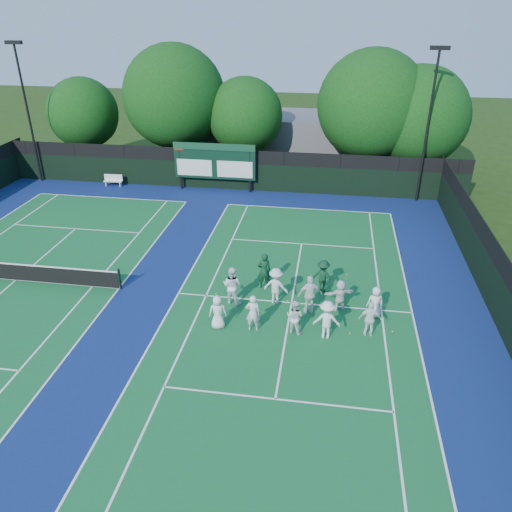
# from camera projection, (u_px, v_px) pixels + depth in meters

# --- Properties ---
(ground) EXTENTS (120.00, 120.00, 0.00)m
(ground) POSITION_uv_depth(u_px,v_px,m) (290.00, 315.00, 22.47)
(ground) COLOR #1C340E
(ground) RESTS_ON ground
(court_apron) EXTENTS (34.00, 32.00, 0.01)m
(court_apron) POSITION_uv_depth(u_px,v_px,m) (168.00, 293.00, 24.16)
(court_apron) COLOR navy
(court_apron) RESTS_ON ground
(near_court) EXTENTS (11.05, 23.85, 0.01)m
(near_court) POSITION_uv_depth(u_px,v_px,m) (292.00, 303.00, 23.34)
(near_court) COLOR #135C2C
(near_court) RESTS_ON ground
(left_court) EXTENTS (11.05, 23.85, 0.01)m
(left_court) POSITION_uv_depth(u_px,v_px,m) (16.00, 280.00, 25.25)
(left_court) COLOR #135C2C
(left_court) RESTS_ON ground
(back_fence) EXTENTS (34.00, 0.08, 3.00)m
(back_fence) POSITION_uv_depth(u_px,v_px,m) (229.00, 172.00, 36.71)
(back_fence) COLOR black
(back_fence) RESTS_ON ground
(divider_fence_right) EXTENTS (0.08, 32.00, 3.00)m
(divider_fence_right) POSITION_uv_depth(u_px,v_px,m) (501.00, 294.00, 21.50)
(divider_fence_right) COLOR black
(divider_fence_right) RESTS_ON ground
(scoreboard) EXTENTS (6.00, 0.21, 3.55)m
(scoreboard) POSITION_uv_depth(u_px,v_px,m) (214.00, 162.00, 36.11)
(scoreboard) COLOR black
(scoreboard) RESTS_ON ground
(clubhouse) EXTENTS (18.00, 6.00, 4.00)m
(clubhouse) POSITION_uv_depth(u_px,v_px,m) (293.00, 138.00, 42.90)
(clubhouse) COLOR slate
(clubhouse) RESTS_ON ground
(light_pole_left) EXTENTS (1.20, 0.30, 10.12)m
(light_pole_left) POSITION_uv_depth(u_px,v_px,m) (25.00, 97.00, 36.23)
(light_pole_left) COLOR black
(light_pole_left) RESTS_ON ground
(light_pole_right) EXTENTS (1.20, 0.30, 10.12)m
(light_pole_right) POSITION_uv_depth(u_px,v_px,m) (430.00, 109.00, 32.34)
(light_pole_right) COLOR black
(light_pole_right) RESTS_ON ground
(tennis_net) EXTENTS (11.30, 0.10, 1.10)m
(tennis_net) POSITION_uv_depth(u_px,v_px,m) (14.00, 271.00, 25.03)
(tennis_net) COLOR black
(tennis_net) RESTS_ON ground
(bench) EXTENTS (1.42, 0.45, 0.89)m
(bench) POSITION_uv_depth(u_px,v_px,m) (113.00, 180.00, 37.77)
(bench) COLOR white
(bench) RESTS_ON ground
(tree_a) EXTENTS (5.60, 5.60, 7.31)m
(tree_a) POSITION_uv_depth(u_px,v_px,m) (86.00, 115.00, 40.18)
(tree_a) COLOR black
(tree_a) RESTS_ON ground
(tree_b) EXTENTS (7.85, 7.85, 9.91)m
(tree_b) POSITION_uv_depth(u_px,v_px,m) (177.00, 99.00, 38.48)
(tree_b) COLOR black
(tree_b) RESTS_ON ground
(tree_c) EXTENTS (5.77, 5.77, 7.62)m
(tree_c) POSITION_uv_depth(u_px,v_px,m) (247.00, 117.00, 38.28)
(tree_c) COLOR black
(tree_c) RESTS_ON ground
(tree_d) EXTENTS (7.98, 7.98, 9.77)m
(tree_d) POSITION_uv_depth(u_px,v_px,m) (374.00, 108.00, 36.54)
(tree_d) COLOR black
(tree_d) RESTS_ON ground
(tree_e) EXTENTS (7.31, 7.31, 8.70)m
(tree_e) POSITION_uv_depth(u_px,v_px,m) (420.00, 119.00, 36.40)
(tree_e) COLOR black
(tree_e) RESTS_ON ground
(tennis_ball_0) EXTENTS (0.07, 0.07, 0.07)m
(tennis_ball_0) POSITION_uv_depth(u_px,v_px,m) (216.00, 294.00, 24.00)
(tennis_ball_0) COLOR #C5D619
(tennis_ball_0) RESTS_ON ground
(tennis_ball_1) EXTENTS (0.07, 0.07, 0.07)m
(tennis_ball_1) POSITION_uv_depth(u_px,v_px,m) (347.00, 275.00, 25.69)
(tennis_ball_1) COLOR #C5D619
(tennis_ball_1) RESTS_ON ground
(tennis_ball_2) EXTENTS (0.07, 0.07, 0.07)m
(tennis_ball_2) POSITION_uv_depth(u_px,v_px,m) (350.00, 333.00, 21.16)
(tennis_ball_2) COLOR #C5D619
(tennis_ball_2) RESTS_ON ground
(tennis_ball_3) EXTENTS (0.07, 0.07, 0.07)m
(tennis_ball_3) POSITION_uv_depth(u_px,v_px,m) (224.00, 307.00, 23.01)
(tennis_ball_3) COLOR #C5D619
(tennis_ball_3) RESTS_ON ground
(tennis_ball_4) EXTENTS (0.07, 0.07, 0.07)m
(tennis_ball_4) POSITION_uv_depth(u_px,v_px,m) (288.00, 301.00, 23.44)
(tennis_ball_4) COLOR #C5D619
(tennis_ball_4) RESTS_ON ground
(tennis_ball_5) EXTENTS (0.07, 0.07, 0.07)m
(tennis_ball_5) POSITION_uv_depth(u_px,v_px,m) (393.00, 332.00, 21.28)
(tennis_ball_5) COLOR #C5D619
(tennis_ball_5) RESTS_ON ground
(player_front_0) EXTENTS (0.84, 0.61, 1.57)m
(player_front_0) POSITION_uv_depth(u_px,v_px,m) (218.00, 312.00, 21.26)
(player_front_0) COLOR white
(player_front_0) RESTS_ON ground
(player_front_1) EXTENTS (0.67, 0.48, 1.71)m
(player_front_1) POSITION_uv_depth(u_px,v_px,m) (253.00, 313.00, 21.08)
(player_front_1) COLOR silver
(player_front_1) RESTS_ON ground
(player_front_2) EXTENTS (0.91, 0.82, 1.55)m
(player_front_2) POSITION_uv_depth(u_px,v_px,m) (295.00, 317.00, 20.96)
(player_front_2) COLOR white
(player_front_2) RESTS_ON ground
(player_front_3) EXTENTS (1.13, 0.67, 1.73)m
(player_front_3) POSITION_uv_depth(u_px,v_px,m) (327.00, 320.00, 20.62)
(player_front_3) COLOR white
(player_front_3) RESTS_ON ground
(player_front_4) EXTENTS (0.95, 0.41, 1.62)m
(player_front_4) POSITION_uv_depth(u_px,v_px,m) (370.00, 319.00, 20.76)
(player_front_4) COLOR white
(player_front_4) RESTS_ON ground
(player_back_0) EXTENTS (1.06, 0.91, 1.87)m
(player_back_0) POSITION_uv_depth(u_px,v_px,m) (232.00, 285.00, 22.96)
(player_back_0) COLOR white
(player_back_0) RESTS_ON ground
(player_back_1) EXTENTS (1.25, 0.86, 1.78)m
(player_back_1) POSITION_uv_depth(u_px,v_px,m) (276.00, 286.00, 22.99)
(player_back_1) COLOR silver
(player_back_1) RESTS_ON ground
(player_back_2) EXTENTS (1.19, 0.79, 1.87)m
(player_back_2) POSITION_uv_depth(u_px,v_px,m) (310.00, 294.00, 22.24)
(player_back_2) COLOR white
(player_back_2) RESTS_ON ground
(player_back_3) EXTENTS (1.47, 0.93, 1.51)m
(player_back_3) POSITION_uv_depth(u_px,v_px,m) (340.00, 295.00, 22.54)
(player_back_3) COLOR white
(player_back_3) RESTS_ON ground
(player_back_4) EXTENTS (0.80, 0.59, 1.49)m
(player_back_4) POSITION_uv_depth(u_px,v_px,m) (375.00, 302.00, 22.04)
(player_back_4) COLOR white
(player_back_4) RESTS_ON ground
(coach_left) EXTENTS (0.78, 0.63, 1.85)m
(coach_left) POSITION_uv_depth(u_px,v_px,m) (264.00, 271.00, 24.22)
(coach_left) COLOR #0F3820
(coach_left) RESTS_ON ground
(coach_right) EXTENTS (1.21, 0.88, 1.68)m
(coach_right) POSITION_uv_depth(u_px,v_px,m) (323.00, 276.00, 23.90)
(coach_right) COLOR #0E341D
(coach_right) RESTS_ON ground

